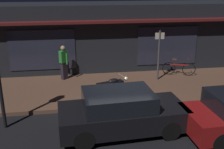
{
  "coord_description": "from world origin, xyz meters",
  "views": [
    {
      "loc": [
        -1.78,
        -8.56,
        4.77
      ],
      "look_at": [
        -0.13,
        2.4,
        0.95
      ],
      "focal_mm": 44.2,
      "sensor_mm": 36.0,
      "label": 1
    }
  ],
  "objects": [
    {
      "name": "sidewalk_slab",
      "position": [
        0.0,
        3.0,
        0.07
      ],
      "size": [
        18.0,
        4.0,
        0.15
      ],
      "primitive_type": "cube",
      "color": "brown",
      "rests_on": "ground_plane"
    },
    {
      "name": "sign_post",
      "position": [
        2.31,
        3.65,
        1.51
      ],
      "size": [
        0.44,
        0.09,
        2.4
      ],
      "color": "#47474C",
      "rests_on": "sidewalk_slab"
    },
    {
      "name": "motorcycle",
      "position": [
        -0.29,
        1.63,
        0.65
      ],
      "size": [
        1.65,
        0.75,
        0.97
      ],
      "color": "black",
      "rests_on": "sidewalk_slab"
    },
    {
      "name": "bicycle_parked",
      "position": [
        3.57,
        4.12,
        0.51
      ],
      "size": [
        1.59,
        0.6,
        0.91
      ],
      "color": "black",
      "rests_on": "sidewalk_slab"
    },
    {
      "name": "parked_car_far",
      "position": [
        -0.29,
        -0.65,
        0.7
      ],
      "size": [
        4.19,
        1.98,
        1.42
      ],
      "color": "black",
      "rests_on": "ground_plane"
    },
    {
      "name": "storefront_building",
      "position": [
        0.0,
        6.39,
        1.8
      ],
      "size": [
        18.0,
        3.3,
        3.6
      ],
      "color": "black",
      "rests_on": "ground_plane"
    },
    {
      "name": "person_photographer",
      "position": [
        -2.19,
        4.39,
        1.03
      ],
      "size": [
        0.45,
        0.53,
        1.67
      ],
      "color": "#28232D",
      "rests_on": "sidewalk_slab"
    },
    {
      "name": "ground_plane",
      "position": [
        0.0,
        0.0,
        0.0
      ],
      "size": [
        60.0,
        60.0,
        0.0
      ],
      "primitive_type": "plane",
      "color": "black"
    }
  ]
}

